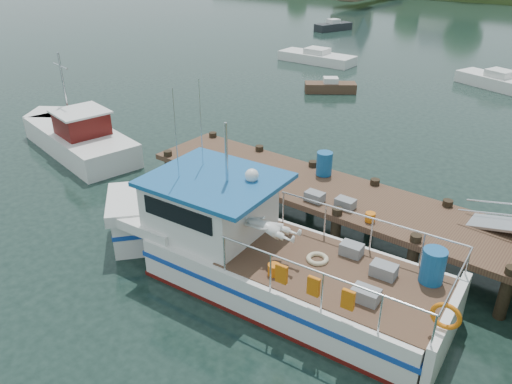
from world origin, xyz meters
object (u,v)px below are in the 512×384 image
Objects in this scene: work_boat at (76,136)px; moored_e at (333,26)px; moored_b at (498,81)px; lobster_boat at (251,249)px; moored_a at (317,57)px; moored_rowboat at (330,87)px; dock at (511,219)px.

work_boat is 38.11m from moored_e.
moored_b is at bearing 72.60° from work_boat.
moored_a is at bearing 113.45° from lobster_boat.
lobster_boat is at bearing -72.34° from moored_rowboat.
lobster_boat reaches higher than dock.
moored_rowboat is 0.57× the size of moored_b.
work_boat is (-18.46, -1.17, -1.53)m from dock.
moored_b is at bearing 22.92° from moored_a.
dock is 5.03× the size of moored_rowboat.
moored_a is at bearing 121.31° from moored_rowboat.
moored_rowboat is at bearing -33.08° from moored_a.
lobster_boat is 20.55m from moored_rowboat.
moored_b is at bearing -24.30° from moored_e.
lobster_boat is at bearing -42.70° from moored_a.
moored_e is at bearing 125.89° from dock.
moored_e is at bearing 131.28° from moored_b.
moored_e is (-20.44, 13.69, -0.02)m from moored_b.
work_boat is 1.91× the size of moored_e.
lobster_boat reaches higher than work_boat.
moored_b is at bearing 85.50° from lobster_boat.
work_boat is at bearing -176.38° from dock.
dock is 2.87× the size of moored_b.
work_boat reaches higher than moored_b.
lobster_boat is (-5.77, -3.99, -1.24)m from dock.
moored_rowboat is 0.74× the size of moored_e.
moored_b is at bearing 36.42° from moored_rowboat.
moored_rowboat is (4.39, 15.97, -0.36)m from work_boat.
dock reaches higher than moored_rowboat.
dock reaches higher than moored_a.
lobster_boat is 3.54× the size of moored_rowboat.
dock is 29.07m from moored_a.
moored_rowboat is at bearing -50.97° from moored_e.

